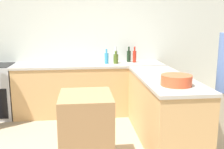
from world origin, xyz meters
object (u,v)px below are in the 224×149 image
Objects in this scene: mixing_bowl at (176,80)px; vinegar_bottle_clear at (116,56)px; olive_oil_bottle at (116,59)px; wine_bottle_dark at (129,56)px; hot_sauce_bottle at (134,56)px; dish_soap_bottle at (107,58)px; island_table at (86,133)px.

vinegar_bottle_clear is at bearing 104.89° from mixing_bowl.
vinegar_bottle_clear is at bearing 85.44° from olive_oil_bottle.
wine_bottle_dark is 0.98× the size of hot_sauce_bottle.
mixing_bowl is at bearing -69.12° from dish_soap_bottle.
island_table is at bearing -101.97° from dish_soap_bottle.
wine_bottle_dark is at bearing 67.93° from island_table.
wine_bottle_dark is at bearing 144.44° from hot_sauce_bottle.
island_table is at bearing -112.07° from wine_bottle_dark.
dish_soap_bottle reaches higher than olive_oil_bottle.
olive_oil_bottle is 0.39m from hot_sauce_bottle.
mixing_bowl is 1.97m from wine_bottle_dark.
vinegar_bottle_clear is 0.10m from olive_oil_bottle.
wine_bottle_dark reaches higher than mixing_bowl.
olive_oil_bottle is (0.17, -0.00, -0.01)m from dish_soap_bottle.
vinegar_bottle_clear is (0.59, 2.03, 0.61)m from island_table.
vinegar_bottle_clear is (-0.50, 1.87, 0.06)m from mixing_bowl.
wine_bottle_dark reaches higher than olive_oil_bottle.
wine_bottle_dark is 0.48m from dish_soap_bottle.
vinegar_bottle_clear is 0.36m from hot_sauce_bottle.
mixing_bowl is 1.23× the size of vinegar_bottle_clear.
dish_soap_bottle is (0.41, 1.93, 0.59)m from island_table.
vinegar_bottle_clear reaches higher than hot_sauce_bottle.
vinegar_bottle_clear is 1.31× the size of olive_oil_bottle.
island_table is at bearing -106.20° from vinegar_bottle_clear.
dish_soap_bottle is at bearing 78.03° from island_table.
hot_sauce_bottle reaches higher than olive_oil_bottle.
wine_bottle_dark is at bearing 16.74° from vinegar_bottle_clear.
olive_oil_bottle is (-0.01, -0.10, -0.03)m from vinegar_bottle_clear.
wine_bottle_dark is at bearing 33.27° from olive_oil_bottle.
olive_oil_bottle reaches higher than mixing_bowl.
vinegar_bottle_clear is at bearing 73.80° from island_table.
dish_soap_bottle is (-0.44, -0.18, -0.01)m from wine_bottle_dark.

